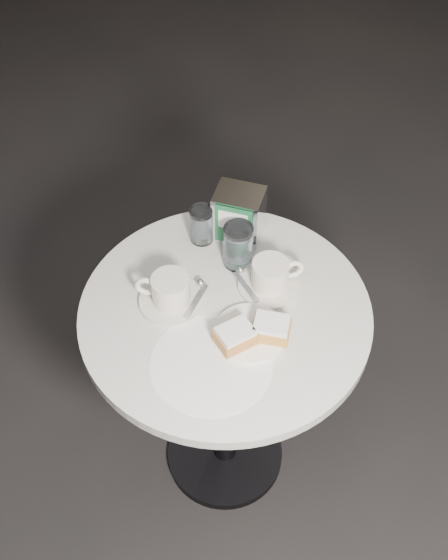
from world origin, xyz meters
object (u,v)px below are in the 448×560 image
at_px(beignet_plate, 252,332).
at_px(coffee_cup_left, 170,292).
at_px(coffee_cup_right, 271,277).
at_px(napkin_dispenser, 239,214).
at_px(water_glass_left, 202,225).
at_px(cafe_table, 225,357).
at_px(water_glass_right, 238,246).

xyz_separation_m(beignet_plate, coffee_cup_left, (-0.17, 0.13, 0.01)).
bearing_deg(coffee_cup_right, napkin_dispenser, 98.44).
bearing_deg(water_glass_left, coffee_cup_left, -116.20).
bearing_deg(cafe_table, water_glass_right, 70.12).
bearing_deg(coffee_cup_right, coffee_cup_left, 177.42).
distance_m(water_glass_right, napkin_dispenser, 0.10).
height_order(cafe_table, beignet_plate, beignet_plate).
relative_size(cafe_table, coffee_cup_left, 3.78).
relative_size(cafe_table, water_glass_right, 6.25).
distance_m(beignet_plate, coffee_cup_left, 0.22).
distance_m(coffee_cup_right, water_glass_right, 0.11).
bearing_deg(coffee_cup_left, water_glass_left, 80.80).
bearing_deg(coffee_cup_left, coffee_cup_right, 20.73).
xyz_separation_m(coffee_cup_right, water_glass_right, (-0.07, 0.09, 0.02)).
height_order(water_glass_left, water_glass_right, water_glass_right).
bearing_deg(cafe_table, coffee_cup_left, 161.20).
relative_size(coffee_cup_right, water_glass_right, 1.44).
bearing_deg(water_glass_left, water_glass_right, -49.89).
distance_m(coffee_cup_left, napkin_dispenser, 0.28).
bearing_deg(water_glass_right, water_glass_left, 130.11).
bearing_deg(beignet_plate, coffee_cup_right, 64.88).
relative_size(cafe_table, coffee_cup_right, 4.34).
distance_m(water_glass_left, water_glass_right, 0.12).
height_order(coffee_cup_right, water_glass_left, water_glass_left).
bearing_deg(napkin_dispenser, cafe_table, -80.96).
bearing_deg(coffee_cup_right, water_glass_left, 121.97).
bearing_deg(coffee_cup_right, beignet_plate, -121.43).
xyz_separation_m(cafe_table, coffee_cup_right, (0.12, 0.06, 0.23)).
bearing_deg(beignet_plate, napkin_dispenser, 86.48).
relative_size(water_glass_left, napkin_dispenser, 0.67).
distance_m(coffee_cup_right, water_glass_left, 0.23).
distance_m(cafe_table, beignet_plate, 0.24).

